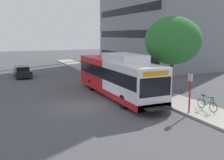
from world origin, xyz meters
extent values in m
plane|color=#4C4C51|center=(0.00, 8.00, 0.00)|extent=(120.00, 120.00, 0.00)
cube|color=#A8A399|center=(7.00, 6.00, 0.07)|extent=(3.00, 56.00, 0.14)
cube|color=white|center=(3.71, -0.93, 1.69)|extent=(2.54, 5.80, 2.73)
cube|color=red|center=(3.71, 4.87, 1.69)|extent=(2.54, 5.80, 2.73)
cube|color=red|center=(3.71, 1.97, 0.54)|extent=(2.57, 11.60, 0.44)
cube|color=black|center=(3.71, 1.97, 2.05)|extent=(2.58, 11.25, 0.96)
cube|color=black|center=(3.71, -3.79, 1.85)|extent=(2.34, 0.10, 1.24)
cube|color=orange|center=(3.71, -3.80, 2.72)|extent=(1.90, 0.08, 0.32)
cube|color=white|center=(3.71, 0.52, 3.35)|extent=(2.16, 4.06, 0.60)
cube|color=black|center=(3.71, -4.18, 0.55)|extent=(1.78, 0.60, 0.10)
cylinder|color=black|center=(2.58, -1.63, 0.50)|extent=(0.30, 1.00, 1.00)
cylinder|color=black|center=(4.84, -1.63, 0.50)|extent=(0.30, 1.00, 1.00)
cylinder|color=black|center=(2.58, 5.16, 0.50)|extent=(0.30, 1.00, 1.00)
cylinder|color=black|center=(4.84, 5.16, 0.50)|extent=(0.30, 1.00, 1.00)
cylinder|color=red|center=(5.83, -4.59, 1.44)|extent=(0.10, 0.10, 2.60)
cube|color=white|center=(5.81, -4.59, 2.44)|extent=(0.04, 0.36, 0.48)
torus|color=black|center=(7.30, -5.19, 0.47)|extent=(0.04, 0.66, 0.66)
torus|color=black|center=(7.30, -4.09, 0.47)|extent=(0.04, 0.66, 0.66)
cylinder|color=#19723F|center=(7.30, -4.84, 0.74)|extent=(0.05, 0.64, 0.64)
cylinder|color=#19723F|center=(7.30, -4.39, 0.74)|extent=(0.05, 0.34, 0.62)
cylinder|color=#19723F|center=(7.30, -4.69, 1.04)|extent=(0.05, 0.90, 0.05)
cylinder|color=#19723F|center=(7.30, -4.32, 0.46)|extent=(0.05, 0.45, 0.08)
cylinder|color=#19723F|center=(7.30, -5.17, 0.81)|extent=(0.05, 0.10, 0.67)
cylinder|color=black|center=(7.30, -5.14, 1.14)|extent=(0.52, 0.03, 0.03)
cube|color=black|center=(7.30, -4.24, 1.08)|extent=(0.12, 0.24, 0.06)
cylinder|color=#4C3823|center=(7.81, -0.03, 1.55)|extent=(0.28, 0.28, 2.81)
ellipsoid|color=#286B2D|center=(7.81, -0.03, 4.66)|extent=(4.54, 4.54, 3.86)
cube|color=black|center=(-2.54, 15.61, 0.55)|extent=(1.80, 4.50, 0.70)
cube|color=black|center=(-2.54, 15.71, 1.05)|extent=(1.48, 2.34, 0.56)
cylinder|color=black|center=(-3.34, 14.26, 0.32)|extent=(0.20, 0.64, 0.64)
cylinder|color=black|center=(-1.74, 14.26, 0.32)|extent=(0.20, 0.64, 0.64)
cylinder|color=black|center=(-3.34, 16.96, 0.32)|extent=(0.20, 0.64, 0.64)
cylinder|color=black|center=(-1.74, 16.96, 0.32)|extent=(0.20, 0.64, 0.64)
cube|color=black|center=(18.68, 19.00, 1.73)|extent=(11.08, 19.15, 1.10)
cube|color=black|center=(18.68, 19.00, 5.20)|extent=(11.08, 19.15, 1.10)
cube|color=black|center=(18.68, 19.00, 8.67)|extent=(11.08, 19.15, 1.10)
cylinder|color=#B7B7BC|center=(16.49, 34.08, 3.81)|extent=(1.10, 1.10, 7.62)
cylinder|color=#B7B7BC|center=(16.49, 34.08, 11.43)|extent=(0.91, 0.91, 7.62)
camera|label=1|loc=(-5.32, -17.19, 5.13)|focal=41.26mm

